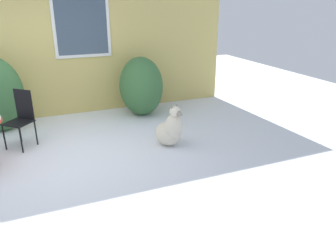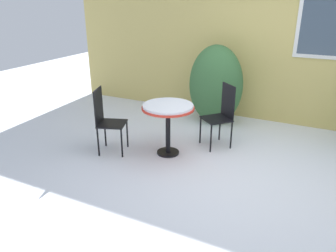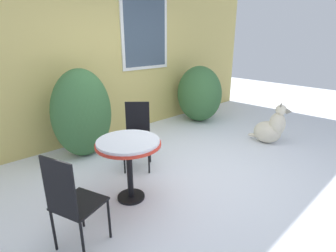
% 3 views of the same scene
% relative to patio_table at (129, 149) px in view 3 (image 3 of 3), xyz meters
% --- Properties ---
extents(ground_plane, '(16.00, 16.00, 0.00)m').
position_rel_patio_table_xyz_m(ground_plane, '(1.02, -0.16, -0.63)').
color(ground_plane, white).
extents(house_wall, '(8.00, 0.10, 2.85)m').
position_rel_patio_table_xyz_m(house_wall, '(1.06, 2.03, 0.82)').
color(house_wall, tan).
rests_on(house_wall, ground_plane).
extents(shrub_left, '(0.94, 0.65, 1.37)m').
position_rel_patio_table_xyz_m(shrub_left, '(0.19, 1.48, 0.06)').
color(shrub_left, '#386638').
rests_on(shrub_left, ground_plane).
extents(shrub_middle, '(0.89, 1.02, 1.21)m').
position_rel_patio_table_xyz_m(shrub_middle, '(2.89, 1.42, -0.02)').
color(shrub_middle, '#386638').
rests_on(shrub_middle, ground_plane).
extents(patio_table, '(0.73, 0.73, 0.74)m').
position_rel_patio_table_xyz_m(patio_table, '(0.00, 0.00, 0.00)').
color(patio_table, black).
rests_on(patio_table, ground_plane).
extents(patio_chair_near_table, '(0.53, 0.53, 0.94)m').
position_rel_patio_table_xyz_m(patio_chair_near_table, '(0.58, 0.61, -0.12)').
color(patio_chair_near_table, black).
rests_on(patio_chair_near_table, ground_plane).
extents(patio_chair_far_side, '(0.48, 0.48, 0.94)m').
position_rel_patio_table_xyz_m(patio_chair_far_side, '(-0.81, -0.32, -0.12)').
color(patio_chair_far_side, black).
rests_on(patio_chair_far_side, ground_plane).
extents(dog, '(0.53, 0.67, 0.73)m').
position_rel_patio_table_xyz_m(dog, '(2.82, -0.32, -0.36)').
color(dog, beige).
rests_on(dog, ground_plane).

